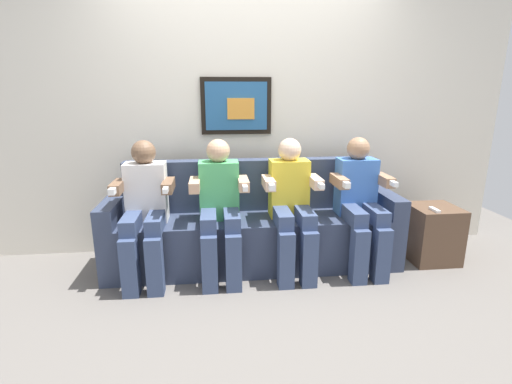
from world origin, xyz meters
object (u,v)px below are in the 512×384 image
(person_right_center, at_px, (291,202))
(spare_remote_on_table, at_px, (435,210))
(person_rightmost, at_px, (360,200))
(side_table_right, at_px, (432,234))
(person_leftmost, at_px, (145,207))
(person_left_center, at_px, (220,204))
(couch, at_px, (254,230))

(person_right_center, bearing_deg, spare_remote_on_table, -2.23)
(person_rightmost, relative_size, spare_remote_on_table, 8.54)
(side_table_right, relative_size, spare_remote_on_table, 3.85)
(person_leftmost, distance_m, side_table_right, 2.49)
(person_left_center, relative_size, spare_remote_on_table, 8.54)
(side_table_right, distance_m, spare_remote_on_table, 0.29)
(person_leftmost, height_order, person_right_center, same)
(person_left_center, height_order, spare_remote_on_table, person_left_center)
(person_leftmost, xyz_separation_m, person_rightmost, (1.75, 0.00, 0.00))
(person_rightmost, bearing_deg, person_left_center, 179.98)
(couch, xyz_separation_m, person_leftmost, (-0.88, -0.17, 0.29))
(person_right_center, relative_size, side_table_right, 2.22)
(person_leftmost, height_order, spare_remote_on_table, person_leftmost)
(person_leftmost, bearing_deg, person_rightmost, 0.00)
(person_right_center, distance_m, person_rightmost, 0.58)
(side_table_right, bearing_deg, couch, 176.13)
(person_left_center, distance_m, person_rightmost, 1.17)
(person_left_center, distance_m, person_right_center, 0.58)
(couch, distance_m, side_table_right, 1.60)
(person_leftmost, relative_size, spare_remote_on_table, 8.54)
(person_right_center, distance_m, side_table_right, 1.35)
(person_leftmost, relative_size, person_right_center, 1.00)
(person_rightmost, bearing_deg, person_right_center, 180.00)
(person_leftmost, bearing_deg, person_right_center, 0.00)
(side_table_right, xyz_separation_m, spare_remote_on_table, (-0.07, -0.11, 0.26))
(person_right_center, bearing_deg, person_rightmost, 0.00)
(couch, distance_m, person_left_center, 0.45)
(couch, xyz_separation_m, person_rightmost, (0.88, -0.17, 0.29))
(couch, relative_size, spare_remote_on_table, 19.08)
(couch, bearing_deg, person_leftmost, -169.07)
(person_leftmost, xyz_separation_m, person_left_center, (0.58, 0.00, -0.00))
(person_leftmost, height_order, person_rightmost, same)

